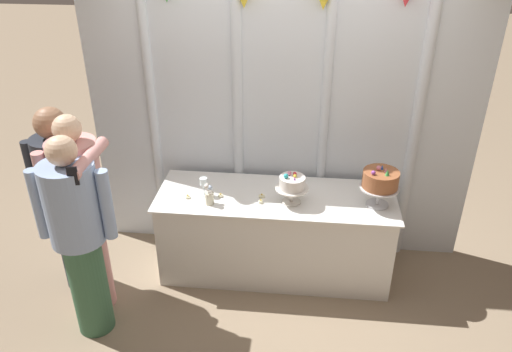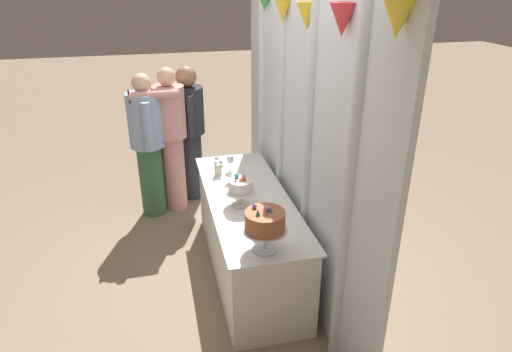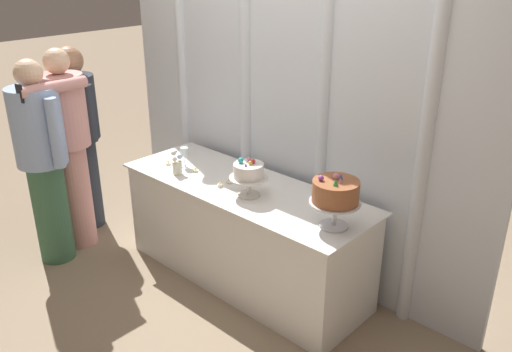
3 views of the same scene
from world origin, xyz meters
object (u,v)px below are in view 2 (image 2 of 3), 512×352
at_px(tealight_near_right, 231,191).
at_px(guest_girl_blue_dress, 171,135).
at_px(flower_vase, 218,168).
at_px(tealight_far_right, 242,191).
at_px(cake_display_nearright, 265,222).
at_px(guest_man_pink_jacket, 148,142).
at_px(cake_display_nearleft, 241,187).
at_px(cake_table, 248,234).
at_px(wine_glass, 230,160).
at_px(guest_man_dark_suit, 190,129).
at_px(tealight_far_left, 222,165).
at_px(tealight_near_left, 232,175).

xyz_separation_m(tealight_near_right, guest_girl_blue_dress, (-1.24, -0.43, 0.12)).
xyz_separation_m(flower_vase, tealight_far_right, (0.39, 0.14, -0.06)).
relative_size(cake_display_nearright, guest_man_pink_jacket, 0.22).
bearing_deg(cake_display_nearright, flower_vase, -174.75).
bearing_deg(cake_display_nearleft, guest_girl_blue_dress, -162.34).
xyz_separation_m(cake_table, flower_vase, (-0.51, -0.17, 0.44)).
height_order(wine_glass, guest_man_dark_suit, guest_man_dark_suit).
bearing_deg(cake_display_nearleft, tealight_far_right, 167.33).
distance_m(guest_girl_blue_dress, guest_man_pink_jacket, 0.26).
bearing_deg(tealight_near_right, wine_glass, 170.46).
bearing_deg(tealight_far_left, cake_table, 8.88).
bearing_deg(tealight_far_right, cake_table, 16.10).
bearing_deg(cake_table, tealight_far_left, -171.12).
distance_m(cake_table, guest_man_dark_suit, 1.69).
distance_m(cake_table, cake_display_nearright, 0.98).
xyz_separation_m(cake_display_nearright, tealight_far_right, (-0.90, 0.02, -0.21)).
bearing_deg(flower_vase, tealight_far_left, 160.69).
distance_m(guest_man_dark_suit, guest_girl_blue_dress, 0.33).
xyz_separation_m(cake_table, cake_display_nearleft, (0.12, -0.09, 0.53)).
bearing_deg(wine_glass, tealight_near_left, -6.09).
relative_size(tealight_far_left, tealight_near_right, 1.12).
bearing_deg(cake_display_nearright, tealight_near_right, -175.72).
bearing_deg(tealight_far_left, cake_display_nearleft, 1.58).
distance_m(tealight_near_right, tealight_far_right, 0.09).
xyz_separation_m(cake_display_nearright, guest_girl_blue_dress, (-2.14, -0.50, -0.08)).
distance_m(tealight_far_left, tealight_near_right, 0.58).
bearing_deg(guest_man_dark_suit, wine_glass, 15.78).
height_order(wine_glass, flower_vase, flower_vase).
relative_size(cake_display_nearleft, tealight_near_left, 6.36).
distance_m(tealight_near_right, guest_girl_blue_dress, 1.32).
bearing_deg(cake_table, cake_display_nearleft, -34.50).
height_order(guest_man_dark_suit, guest_man_pink_jacket, guest_man_pink_jacket).
distance_m(cake_table, tealight_far_left, 0.80).
xyz_separation_m(tealight_far_left, tealight_far_right, (0.58, 0.08, -0.00)).
height_order(cake_display_nearleft, flower_vase, cake_display_nearleft).
bearing_deg(guest_girl_blue_dress, tealight_near_right, 19.27).
height_order(flower_vase, tealight_far_left, flower_vase).
distance_m(cake_display_nearleft, guest_girl_blue_dress, 1.55).
height_order(tealight_near_left, guest_man_dark_suit, guest_man_dark_suit).
height_order(cake_table, tealight_far_right, tealight_far_right).
bearing_deg(guest_man_dark_suit, guest_girl_blue_dress, -43.59).
relative_size(tealight_near_left, guest_girl_blue_dress, 0.03).
relative_size(tealight_far_right, guest_girl_blue_dress, 0.03).
bearing_deg(guest_man_pink_jacket, guest_man_dark_suit, 123.15).
bearing_deg(cake_display_nearleft, wine_glass, 176.70).
height_order(tealight_near_right, guest_man_dark_suit, guest_man_dark_suit).
bearing_deg(tealight_near_left, cake_table, 7.76).
relative_size(tealight_near_right, guest_girl_blue_dress, 0.02).
bearing_deg(guest_man_pink_jacket, flower_vase, 38.95).
bearing_deg(tealight_near_right, tealight_near_left, 169.06).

